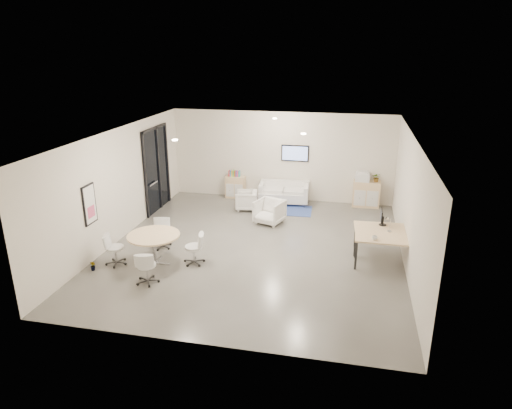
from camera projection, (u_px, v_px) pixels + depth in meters
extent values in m
cube|color=#53514B|center=(255.00, 261.00, 12.94)|extent=(8.00, 9.00, 0.80)
cube|color=white|center=(255.00, 119.00, 11.63)|extent=(8.00, 9.00, 0.80)
cube|color=beige|center=(283.00, 154.00, 16.81)|extent=(8.00, 0.80, 3.20)
cube|color=beige|center=(194.00, 280.00, 7.76)|extent=(8.00, 0.80, 3.20)
cube|color=beige|center=(106.00, 184.00, 13.15)|extent=(0.80, 9.00, 3.20)
cube|color=beige|center=(426.00, 205.00, 11.42)|extent=(0.80, 9.00, 3.20)
cube|color=black|center=(156.00, 169.00, 15.43)|extent=(0.02, 1.90, 2.85)
cube|color=black|center=(154.00, 128.00, 14.98)|extent=(0.06, 1.90, 0.08)
cube|color=black|center=(145.00, 176.00, 14.59)|extent=(0.06, 0.08, 2.85)
cube|color=black|center=(167.00, 163.00, 16.27)|extent=(0.06, 0.08, 2.85)
cube|color=black|center=(159.00, 168.00, 15.57)|extent=(0.06, 0.07, 2.85)
cube|color=#B2B2B7|center=(153.00, 184.00, 15.13)|extent=(0.04, 0.60, 0.05)
cube|color=black|center=(89.00, 204.00, 11.61)|extent=(0.04, 0.54, 1.04)
cube|color=white|center=(90.00, 204.00, 11.60)|extent=(0.01, 0.46, 0.96)
cube|color=#D14C74|center=(91.00, 212.00, 11.67)|extent=(0.01, 0.32, 0.30)
cube|color=black|center=(295.00, 153.00, 16.26)|extent=(0.98, 0.05, 0.58)
cube|color=#839DE3|center=(295.00, 153.00, 16.24)|extent=(0.90, 0.01, 0.50)
cylinder|color=#FFEAC6|center=(175.00, 140.00, 11.20)|extent=(0.14, 0.14, 0.03)
cylinder|color=#FFEAC6|center=(303.00, 134.00, 11.99)|extent=(0.14, 0.14, 0.03)
cylinder|color=#FFEAC6|center=(275.00, 119.00, 14.54)|extent=(0.14, 0.14, 0.03)
cube|color=#DDBA85|center=(235.00, 187.00, 16.97)|extent=(0.72, 0.36, 0.81)
cube|color=silver|center=(230.00, 190.00, 16.85)|extent=(0.30, 0.02, 0.49)
cube|color=silver|center=(239.00, 191.00, 16.79)|extent=(0.30, 0.02, 0.49)
cube|color=#DDBA85|center=(366.00, 194.00, 15.98)|extent=(0.93, 0.43, 0.93)
cube|color=silver|center=(360.00, 198.00, 15.85)|extent=(0.39, 0.02, 0.56)
cube|color=silver|center=(372.00, 199.00, 15.76)|extent=(0.39, 0.02, 0.56)
cube|color=red|center=(229.00, 173.00, 16.84)|extent=(0.04, 0.14, 0.22)
cube|color=#337FCC|center=(231.00, 173.00, 16.83)|extent=(0.04, 0.14, 0.22)
cube|color=gold|center=(232.00, 173.00, 16.82)|extent=(0.04, 0.14, 0.22)
cube|color=#4CB24C|center=(234.00, 173.00, 16.81)|extent=(0.04, 0.14, 0.22)
cube|color=#CC6619|center=(235.00, 174.00, 16.80)|extent=(0.04, 0.14, 0.22)
cube|color=purple|center=(236.00, 174.00, 16.79)|extent=(0.04, 0.14, 0.22)
cube|color=#E54C7F|center=(238.00, 174.00, 16.78)|extent=(0.04, 0.14, 0.22)
cube|color=teal|center=(239.00, 174.00, 16.77)|extent=(0.04, 0.14, 0.22)
cube|color=white|center=(363.00, 177.00, 15.82)|extent=(0.50, 0.43, 0.28)
cube|color=white|center=(363.00, 172.00, 15.76)|extent=(0.38, 0.32, 0.06)
cube|color=white|center=(284.00, 196.00, 16.39)|extent=(1.81, 1.01, 0.33)
cube|color=white|center=(285.00, 185.00, 16.59)|extent=(1.76, 0.33, 0.33)
cube|color=white|center=(262.00, 190.00, 16.49)|extent=(0.22, 0.88, 0.65)
cube|color=white|center=(306.00, 193.00, 16.18)|extent=(0.22, 0.88, 0.65)
cube|color=#2E418D|center=(287.00, 210.00, 15.75)|extent=(1.72, 1.19, 0.01)
imported|color=white|center=(246.00, 199.00, 15.73)|extent=(0.76, 0.79, 0.72)
imported|color=white|center=(269.00, 211.00, 14.49)|extent=(1.01, 0.98, 0.84)
cube|color=#DDBA85|center=(383.00, 228.00, 12.21)|extent=(1.53, 0.83, 0.04)
cube|color=black|center=(355.00, 244.00, 12.18)|extent=(0.05, 0.05, 0.74)
cube|color=black|center=(409.00, 248.00, 11.91)|extent=(0.05, 0.05, 0.74)
cube|color=black|center=(355.00, 235.00, 12.77)|extent=(0.05, 0.05, 0.74)
cube|color=black|center=(407.00, 239.00, 12.50)|extent=(0.05, 0.05, 0.74)
cube|color=#DDBA85|center=(386.00, 238.00, 11.50)|extent=(1.52, 0.77, 0.04)
cube|color=black|center=(356.00, 256.00, 11.47)|extent=(0.05, 0.05, 0.75)
cube|color=black|center=(415.00, 261.00, 11.19)|extent=(0.05, 0.05, 0.75)
cube|color=black|center=(356.00, 245.00, 12.07)|extent=(0.05, 0.05, 0.75)
cube|color=black|center=(412.00, 250.00, 11.79)|extent=(0.05, 0.05, 0.75)
cylinder|color=black|center=(383.00, 225.00, 12.34)|extent=(0.20, 0.20, 0.02)
cube|color=black|center=(383.00, 221.00, 12.30)|extent=(0.04, 0.03, 0.24)
cube|color=black|center=(382.00, 215.00, 12.26)|extent=(0.03, 0.50, 0.32)
cylinder|color=#DDBA85|center=(153.00, 235.00, 11.63)|extent=(1.34, 1.34, 0.04)
cylinder|color=#B2B2B7|center=(155.00, 250.00, 11.76)|extent=(0.10, 0.10, 0.77)
cube|color=#B2B2B7|center=(156.00, 263.00, 11.88)|extent=(0.78, 0.06, 0.03)
cube|color=#B2B2B7|center=(156.00, 263.00, 11.88)|extent=(0.06, 0.78, 0.03)
imported|color=#3F7F3F|center=(376.00, 178.00, 15.71)|extent=(0.31, 0.34, 0.25)
imported|color=#3F7F3F|center=(93.00, 268.00, 11.49)|extent=(0.24, 0.31, 0.12)
imported|color=white|center=(375.00, 237.00, 11.34)|extent=(0.15, 0.12, 0.13)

